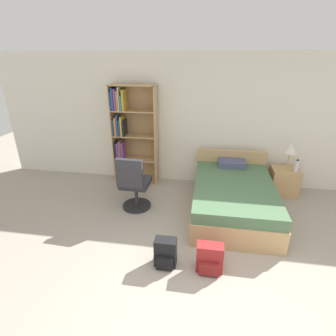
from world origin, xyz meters
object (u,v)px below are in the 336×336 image
object	(u,v)px
nightstand	(284,181)
backpack_red	(209,259)
office_chair	(134,185)
water_bottle	(297,166)
table_lamp	(291,149)
backpack_black	(165,253)
bed	(233,196)
bookshelf	(129,133)

from	to	relation	value
nightstand	backpack_red	bearing A→B (deg)	-121.94
office_chair	water_bottle	xyz separation A→B (m)	(2.86, 0.91, 0.15)
nightstand	table_lamp	xyz separation A→B (m)	(-0.01, -0.03, 0.68)
office_chair	backpack_black	xyz separation A→B (m)	(0.75, -1.24, -0.30)
bed	office_chair	size ratio (longest dim) A/B	1.97
bed	table_lamp	size ratio (longest dim) A/B	3.76
table_lamp	bookshelf	bearing A→B (deg)	177.47
office_chair	nightstand	distance (m)	2.92
bookshelf	backpack_red	size ratio (longest dim) A/B	5.25
bed	nightstand	world-z (taller)	bed
table_lamp	backpack_red	world-z (taller)	table_lamp
nightstand	backpack_red	distance (m)	2.68
backpack_red	bookshelf	bearing A→B (deg)	125.58
nightstand	backpack_black	distance (m)	3.00
office_chair	nightstand	bearing A→B (deg)	20.53
nightstand	backpack_black	xyz separation A→B (m)	(-1.97, -2.26, -0.07)
backpack_black	water_bottle	bearing A→B (deg)	45.58
bookshelf	nightstand	bearing A→B (deg)	-1.89
bed	table_lamp	bearing A→B (deg)	36.74
bookshelf	bed	distance (m)	2.40
backpack_black	table_lamp	bearing A→B (deg)	48.51
bookshelf	water_bottle	xyz separation A→B (m)	(3.25, -0.21, -0.42)
bookshelf	office_chair	bearing A→B (deg)	-70.89
nightstand	backpack_red	world-z (taller)	nightstand
table_lamp	office_chair	bearing A→B (deg)	-160.08
bed	backpack_red	size ratio (longest dim) A/B	5.24
bed	water_bottle	distance (m)	1.41
bed	backpack_red	world-z (taller)	bed
water_bottle	backpack_black	distance (m)	3.05
table_lamp	nightstand	bearing A→B (deg)	81.46
bed	office_chair	bearing A→B (deg)	-172.70
backpack_red	backpack_black	distance (m)	0.56
bookshelf	backpack_red	xyz separation A→B (m)	(1.70, -2.37, -0.88)
table_lamp	water_bottle	size ratio (longest dim) A/B	2.15
bed	water_bottle	bearing A→B (deg)	30.71
backpack_black	office_chair	bearing A→B (deg)	121.18
bed	backpack_red	bearing A→B (deg)	-104.52
table_lamp	backpack_black	world-z (taller)	table_lamp
bed	table_lamp	xyz separation A→B (m)	(1.03, 0.77, 0.66)
office_chair	backpack_red	xyz separation A→B (m)	(1.31, -1.25, -0.30)
backpack_red	table_lamp	bearing A→B (deg)	57.76
office_chair	bookshelf	bearing A→B (deg)	109.11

